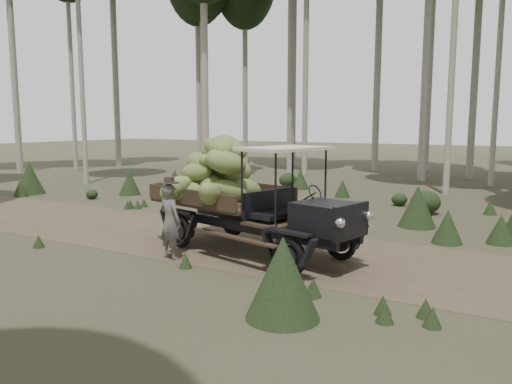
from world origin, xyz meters
TOP-DOWN VIEW (x-y plane):
  - ground at (0.00, 0.00)m, footprint 120.00×120.00m
  - dirt_track at (0.00, 0.00)m, footprint 70.00×4.00m
  - banana_truck at (1.01, -0.44)m, footprint 5.37×2.91m
  - farmer at (0.29, -1.79)m, footprint 0.65×0.51m
  - undergrowth at (-0.63, 0.75)m, footprint 22.40×21.39m

SIDE VIEW (x-z plane):
  - ground at x=0.00m, z-range 0.00..0.00m
  - dirt_track at x=0.00m, z-range 0.00..0.01m
  - undergrowth at x=-0.63m, z-range -0.16..1.16m
  - farmer at x=0.29m, z-range -0.05..1.69m
  - banana_truck at x=1.01m, z-range 0.15..2.83m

